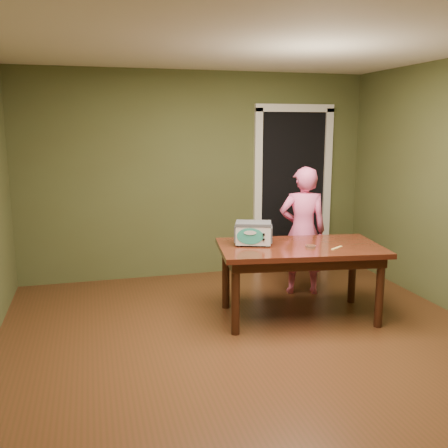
{
  "coord_description": "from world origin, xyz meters",
  "views": [
    {
      "loc": [
        -1.34,
        -3.75,
        1.91
      ],
      "look_at": [
        -0.06,
        1.0,
        0.95
      ],
      "focal_mm": 40.0,
      "sensor_mm": 36.0,
      "label": 1
    }
  ],
  "objects": [
    {
      "name": "dining_table",
      "position": [
        0.65,
        0.72,
        0.65
      ],
      "size": [
        1.71,
        1.11,
        0.75
      ],
      "rotation": [
        0.0,
        0.0,
        -0.14
      ],
      "color": "#3B190D",
      "rests_on": "floor"
    },
    {
      "name": "child",
      "position": [
        0.99,
        1.42,
        0.74
      ],
      "size": [
        0.61,
        0.48,
        1.47
      ],
      "primitive_type": "imported",
      "rotation": [
        0.0,
        0.0,
        2.89
      ],
      "color": "pink",
      "rests_on": "floor"
    },
    {
      "name": "room_shell",
      "position": [
        0.0,
        0.0,
        1.71
      ],
      "size": [
        4.52,
        5.02,
        2.61
      ],
      "color": "#4A532C",
      "rests_on": "ground"
    },
    {
      "name": "baking_pan",
      "position": [
        0.71,
        0.61,
        0.76
      ],
      "size": [
        0.1,
        0.1,
        0.02
      ],
      "color": "silver",
      "rests_on": "dining_table"
    },
    {
      "name": "doorway",
      "position": [
        1.3,
        2.78,
        1.06
      ],
      "size": [
        1.1,
        0.66,
        2.25
      ],
      "color": "black",
      "rests_on": "ground"
    },
    {
      "name": "spatula",
      "position": [
        0.95,
        0.51,
        0.75
      ],
      "size": [
        0.16,
        0.12,
        0.01
      ],
      "primitive_type": "cube",
      "rotation": [
        0.0,
        0.0,
        0.58
      ],
      "color": "#EECD67",
      "rests_on": "dining_table"
    },
    {
      "name": "toy_oven",
      "position": [
        0.21,
        0.87,
        0.87
      ],
      "size": [
        0.43,
        0.35,
        0.23
      ],
      "rotation": [
        0.0,
        0.0,
        -0.34
      ],
      "color": "#4C4F54",
      "rests_on": "dining_table"
    },
    {
      "name": "floor",
      "position": [
        0.0,
        0.0,
        0.0
      ],
      "size": [
        5.0,
        5.0,
        0.0
      ],
      "primitive_type": "plane",
      "color": "#4F2A16",
      "rests_on": "ground"
    }
  ]
}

